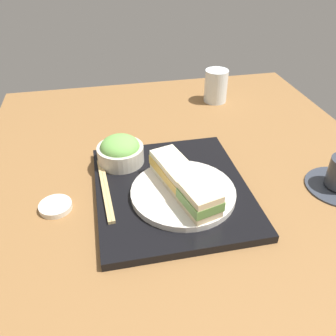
% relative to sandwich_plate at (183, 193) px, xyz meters
% --- Properties ---
extents(ground_plane, '(1.40, 1.00, 0.03)m').
position_rel_sandwich_plate_xyz_m(ground_plane, '(0.02, 0.04, -0.04)').
color(ground_plane, brown).
extents(serving_tray, '(0.37, 0.33, 0.02)m').
position_rel_sandwich_plate_xyz_m(serving_tray, '(-0.03, -0.02, -0.02)').
color(serving_tray, black).
rests_on(serving_tray, ground_plane).
extents(sandwich_plate, '(0.22, 0.22, 0.01)m').
position_rel_sandwich_plate_xyz_m(sandwich_plate, '(0.00, 0.00, 0.00)').
color(sandwich_plate, silver).
rests_on(sandwich_plate, serving_tray).
extents(sandwich_near, '(0.09, 0.08, 0.05)m').
position_rel_sandwich_plate_xyz_m(sandwich_near, '(-0.06, -0.02, 0.03)').
color(sandwich_near, '#EFE5C1').
rests_on(sandwich_near, sandwich_plate).
extents(sandwich_middle, '(0.09, 0.08, 0.05)m').
position_rel_sandwich_plate_xyz_m(sandwich_middle, '(0.00, -0.00, 0.03)').
color(sandwich_middle, beige).
rests_on(sandwich_middle, sandwich_plate).
extents(sandwich_far, '(0.09, 0.08, 0.05)m').
position_rel_sandwich_plate_xyz_m(sandwich_far, '(0.06, 0.02, 0.03)').
color(sandwich_far, beige).
rests_on(sandwich_far, sandwich_plate).
extents(salad_bowl, '(0.11, 0.11, 0.07)m').
position_rel_sandwich_plate_xyz_m(salad_bowl, '(-0.15, -0.12, 0.02)').
color(salad_bowl, beige).
rests_on(salad_bowl, serving_tray).
extents(chopsticks_pair, '(0.22, 0.03, 0.01)m').
position_rel_sandwich_plate_xyz_m(chopsticks_pair, '(-0.05, -0.16, -0.00)').
color(chopsticks_pair, tan).
rests_on(chopsticks_pair, serving_tray).
extents(drinking_glass, '(0.07, 0.07, 0.10)m').
position_rel_sandwich_plate_xyz_m(drinking_glass, '(-0.47, 0.22, 0.03)').
color(drinking_glass, silver).
rests_on(drinking_glass, ground_plane).
extents(small_sauce_dish, '(0.07, 0.07, 0.01)m').
position_rel_sandwich_plate_xyz_m(small_sauce_dish, '(-0.03, -0.26, -0.02)').
color(small_sauce_dish, silver).
rests_on(small_sauce_dish, ground_plane).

